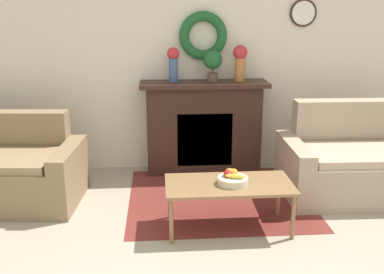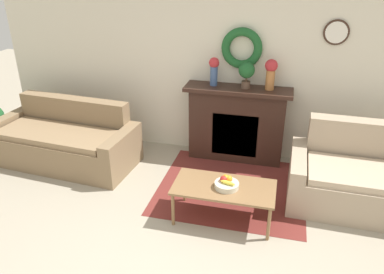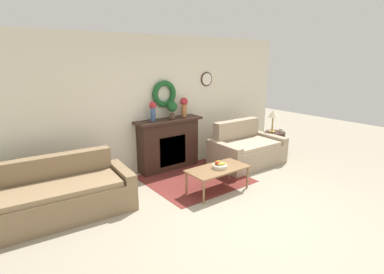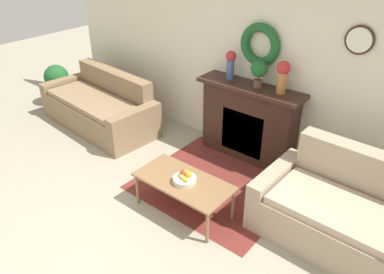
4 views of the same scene
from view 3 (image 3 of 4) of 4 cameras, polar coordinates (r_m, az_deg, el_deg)
ground_plane at (r=4.58m, az=11.85°, el=-15.15°), size 16.00×16.00×0.00m
floor_rug at (r=5.82m, az=0.59°, el=-7.99°), size 1.80×1.65×0.01m
wall_back at (r=6.15m, az=-6.80°, el=6.27°), size 6.80×0.18×2.70m
fireplace at (r=6.23m, az=-4.49°, el=-1.29°), size 1.44×0.41×1.06m
couch_left at (r=4.88m, az=-23.67°, el=-10.20°), size 2.08×1.05×0.85m
loveseat_right at (r=6.68m, az=10.26°, el=-2.36°), size 1.57×0.99×0.92m
coffee_table at (r=5.22m, az=4.95°, el=-6.30°), size 1.09×0.55×0.42m
fruit_bowl at (r=5.20m, az=5.24°, el=-5.41°), size 0.26×0.26×0.12m
side_table_by_loveseat at (r=7.56m, az=15.41°, el=-1.00°), size 0.48×0.48×0.53m
table_lamp at (r=7.39m, az=15.19°, el=4.10°), size 0.26×0.26×0.53m
mug at (r=7.52m, az=16.59°, el=1.28°), size 0.09×0.09×0.09m
vase_on_mantel_left at (r=5.89m, az=-7.47°, el=5.18°), size 0.14×0.14×0.38m
vase_on_mantel_right at (r=6.29m, az=-1.54°, el=6.01°), size 0.16×0.16×0.40m
potted_plant_on_mantel at (r=6.10m, az=-3.80°, el=5.60°), size 0.21×0.21×0.35m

